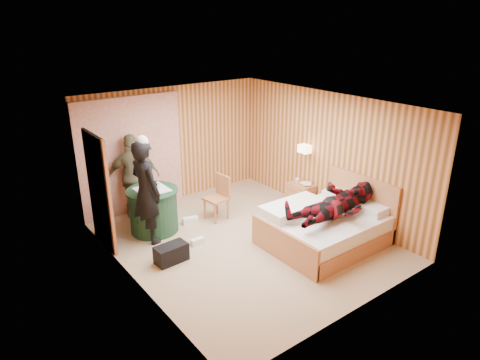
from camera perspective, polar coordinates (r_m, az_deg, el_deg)
floor at (r=7.89m, az=0.45°, el=-8.11°), size 4.20×5.00×0.01m
ceiling at (r=7.03m, az=0.51°, el=10.03°), size 4.20×5.00×0.01m
wall_back at (r=9.37m, az=-8.87°, el=4.70°), size 4.20×0.02×2.50m
wall_left at (r=6.41m, az=-14.65°, el=-3.53°), size 0.02×5.00×2.50m
wall_right at (r=8.73m, az=11.52°, el=3.32°), size 0.02×5.00×2.50m
curtain at (r=8.92m, az=-14.28°, el=3.13°), size 2.20×0.08×2.40m
doorway at (r=7.73m, az=-18.30°, el=-1.46°), size 0.06×0.90×2.05m
wall_lamp at (r=8.89m, az=8.62°, el=4.15°), size 0.26×0.24×0.16m
bed at (r=7.84m, az=11.17°, el=-6.13°), size 2.01×1.59×1.09m
nightstand at (r=9.20m, az=8.10°, el=-2.03°), size 0.40×0.55×0.53m
round_table at (r=8.23m, az=-11.45°, el=-3.93°), size 0.96×0.96×0.85m
chair_far at (r=8.83m, az=-13.52°, el=-1.57°), size 0.52×0.52×0.93m
chair_near at (r=8.55m, az=-2.82°, el=-1.85°), size 0.45×0.45×0.90m
duffel_bag at (r=7.29m, az=-9.15°, el=-9.64°), size 0.56×0.32×0.31m
sneaker_left at (r=7.79m, az=-5.71°, el=-8.15°), size 0.26×0.11×0.11m
sneaker_right at (r=8.53m, az=-6.65°, el=-5.39°), size 0.32×0.19×0.13m
woman_standing at (r=7.70m, az=-12.42°, el=-1.57°), size 0.56×0.76×1.89m
man_at_table at (r=8.75m, az=-13.97°, el=0.46°), size 1.09×0.76×1.72m
man_on_bed at (r=7.45m, az=12.95°, el=-2.16°), size 0.86×0.67×1.77m
book_lower at (r=9.07m, az=8.40°, el=-0.57°), size 0.18×0.23×0.02m
book_upper at (r=9.06m, az=8.41°, el=-0.46°), size 0.27×0.28×0.02m
cup_nightstand at (r=9.17m, az=7.62°, el=-0.04°), size 0.11×0.11×0.09m
cup_table at (r=8.04m, az=-10.90°, el=-0.83°), size 0.16×0.16×0.10m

